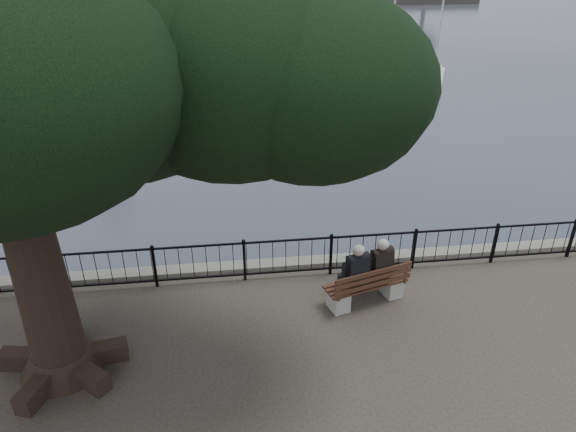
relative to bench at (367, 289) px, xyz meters
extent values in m
cube|color=#68655D|center=(-1.55, 1.68, -0.84)|extent=(200.00, 0.40, 1.20)
cube|color=black|center=(-1.55, 1.18, 0.64)|extent=(22.00, 0.04, 0.04)
cube|color=black|center=(-1.55, 1.18, -0.19)|extent=(22.00, 0.04, 0.04)
cube|color=gray|center=(-0.64, -0.14, -0.13)|extent=(0.47, 0.54, 0.42)
cube|color=gray|center=(0.62, 0.22, -0.13)|extent=(0.47, 0.54, 0.42)
cube|color=#392117|center=(-0.01, 0.04, 0.12)|extent=(1.89, 0.99, 0.04)
cube|color=#392117|center=(0.06, -0.22, 0.42)|extent=(1.76, 0.54, 0.40)
cube|color=black|center=(-0.30, -0.03, 0.24)|extent=(0.43, 0.39, 0.24)
cube|color=black|center=(-0.27, -0.14, 0.63)|extent=(0.49, 0.36, 0.61)
sphere|color=tan|center=(-0.28, -0.10, 1.05)|extent=(0.23, 0.23, 0.23)
ellipsoid|color=#B1ACAC|center=(-0.27, -0.13, 1.09)|extent=(0.24, 0.24, 0.21)
cube|color=black|center=(-0.38, 0.25, -0.11)|extent=(0.43, 0.52, 0.46)
cube|color=black|center=(0.26, 0.13, 0.24)|extent=(0.43, 0.39, 0.24)
cube|color=black|center=(0.29, 0.02, 0.63)|extent=(0.49, 0.36, 0.61)
sphere|color=tan|center=(0.28, 0.06, 1.05)|extent=(0.23, 0.23, 0.23)
ellipsoid|color=#B1ACAC|center=(0.28, 0.03, 1.09)|extent=(0.24, 0.24, 0.21)
cube|color=black|center=(0.18, 0.41, -0.11)|extent=(0.43, 0.52, 0.46)
cone|color=black|center=(-5.98, -1.24, -0.12)|extent=(1.49, 1.49, 0.44)
cone|color=black|center=(-5.98, -1.24, 2.30)|extent=(0.96, 0.96, 5.26)
ellipsoid|color=black|center=(-4.32, -0.89, 5.10)|extent=(4.56, 4.56, 3.56)
ellipsoid|color=black|center=(-2.65, -1.15, 4.93)|extent=(4.03, 4.03, 3.15)
ellipsoid|color=black|center=(-1.51, -1.50, 4.75)|extent=(3.51, 3.51, 2.74)
ellipsoid|color=black|center=(-5.19, -2.73, 5.10)|extent=(4.03, 4.03, 3.15)
ellipsoid|color=black|center=(-3.62, -0.01, 5.45)|extent=(3.86, 3.86, 3.01)
cube|color=#68655D|center=(-19.55, 60.68, -0.74)|extent=(9.62, 9.62, 1.40)
cube|color=#68655D|center=(0.45, 48.68, -0.74)|extent=(5.98, 5.98, 1.40)
cube|color=gray|center=(0.45, 48.68, 1.76)|extent=(2.19, 2.59, 3.99)
cube|color=white|center=(-7.75, 20.06, -1.24)|extent=(3.27, 5.35, 0.58)
cube|color=white|center=(-7.75, 20.06, -0.74)|extent=(1.77, 2.36, 0.43)
cylinder|color=silver|center=(-7.75, 19.77, 3.86)|extent=(0.12, 0.12, 9.59)
cube|color=white|center=(-6.56, 21.84, -1.24)|extent=(2.69, 6.16, 0.66)
cube|color=white|center=(-6.56, 21.84, -0.74)|extent=(1.63, 2.61, 0.50)
cube|color=white|center=(2.09, 18.85, -1.24)|extent=(3.18, 5.07, 0.55)
cube|color=white|center=(2.09, 18.85, -0.74)|extent=(1.70, 2.24, 0.41)
cylinder|color=silver|center=(2.09, 18.58, 3.90)|extent=(0.11, 0.11, 9.66)
cube|color=white|center=(11.04, 24.36, -1.24)|extent=(3.48, 5.36, 0.58)
cube|color=white|center=(11.04, 24.36, -0.74)|extent=(1.85, 2.38, 0.44)
cylinder|color=silver|center=(11.04, 24.07, 3.00)|extent=(0.12, 0.12, 7.87)
cube|color=white|center=(-11.95, 30.91, -1.24)|extent=(1.96, 5.82, 0.64)
cube|color=white|center=(-11.95, 30.91, -0.74)|extent=(1.32, 2.41, 0.48)
cube|color=white|center=(-0.03, 28.42, -1.24)|extent=(3.20, 5.41, 0.58)
cube|color=white|center=(-0.03, 28.42, -0.74)|extent=(1.75, 2.37, 0.44)
cube|color=white|center=(3.46, 33.77, -1.24)|extent=(2.82, 6.12, 0.66)
cube|color=white|center=(3.46, 33.77, -0.74)|extent=(1.67, 2.60, 0.49)
cube|color=white|center=(-5.65, 35.47, -1.24)|extent=(2.32, 6.14, 0.67)
cube|color=white|center=(-5.65, 35.47, -0.74)|extent=(1.48, 2.56, 0.50)
cube|color=white|center=(6.10, 18.78, -1.24)|extent=(3.04, 6.23, 0.67)
cube|color=white|center=(6.10, 18.78, -0.74)|extent=(1.77, 2.67, 0.50)
cube|color=white|center=(-4.82, 33.66, -1.24)|extent=(2.16, 5.20, 0.56)
cube|color=white|center=(-4.82, 33.66, -0.74)|extent=(1.33, 2.19, 0.42)
camera|label=1|loc=(-2.80, -8.72, 6.48)|focal=32.00mm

